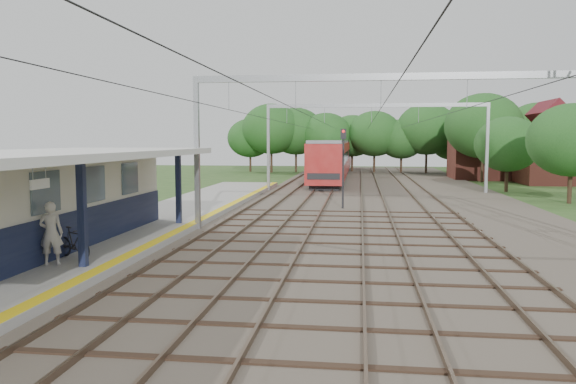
{
  "coord_description": "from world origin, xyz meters",
  "views": [
    {
      "loc": [
        2.34,
        -9.72,
        4.15
      ],
      "look_at": [
        -1.16,
        17.54,
        1.6
      ],
      "focal_mm": 35.0,
      "sensor_mm": 36.0,
      "label": 1
    }
  ],
  "objects_px": {
    "person": "(51,233)",
    "signal_post": "(343,157)",
    "bicycle": "(74,243)",
    "train": "(335,157)"
  },
  "relations": [
    {
      "from": "person",
      "to": "train",
      "type": "height_order",
      "value": "train"
    },
    {
      "from": "person",
      "to": "bicycle",
      "type": "distance_m",
      "value": 1.11
    },
    {
      "from": "person",
      "to": "bicycle",
      "type": "xyz_separation_m",
      "value": [
        0.2,
        0.98,
        -0.47
      ]
    },
    {
      "from": "person",
      "to": "signal_post",
      "type": "relative_size",
      "value": 0.41
    },
    {
      "from": "train",
      "to": "signal_post",
      "type": "distance_m",
      "value": 29.92
    },
    {
      "from": "train",
      "to": "signal_post",
      "type": "relative_size",
      "value": 7.95
    },
    {
      "from": "bicycle",
      "to": "train",
      "type": "distance_m",
      "value": 46.77
    },
    {
      "from": "train",
      "to": "signal_post",
      "type": "bearing_deg",
      "value": -86.45
    },
    {
      "from": "person",
      "to": "signal_post",
      "type": "xyz_separation_m",
      "value": [
        8.32,
        17.46,
        1.82
      ]
    },
    {
      "from": "person",
      "to": "train",
      "type": "distance_m",
      "value": 47.76
    }
  ]
}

